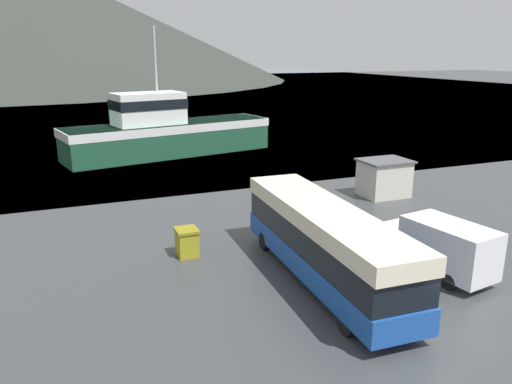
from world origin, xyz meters
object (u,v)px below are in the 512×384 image
Objects in this scene: tour_bus at (324,240)px; fishing_boat at (166,131)px; dock_kiosk at (384,178)px; delivery_van at (438,245)px; storage_bin at (187,242)px.

tour_bus is 0.59× the size of fishing_boat.
dock_kiosk is (10.81, -19.68, -1.01)m from fishing_boat.
dock_kiosk is at bearing 46.59° from tour_bus.
tour_bus reaches higher than delivery_van.
storage_bin is at bearing 136.54° from tour_bus.
delivery_van is 11.65m from storage_bin.
delivery_van is 0.29× the size of fishing_boat.
delivery_van is at bearing -1.69° from fishing_boat.
delivery_van is at bearing -115.07° from dock_kiosk.
tour_bus is at bearing -11.10° from fishing_boat.
fishing_boat reaches higher than storage_bin.
dock_kiosk is (5.26, 11.25, -0.02)m from delivery_van.
fishing_boat is 25.26m from storage_bin.
delivery_van is (5.16, -1.17, -0.57)m from tour_bus.
tour_bus is at bearing 158.55° from delivery_van.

